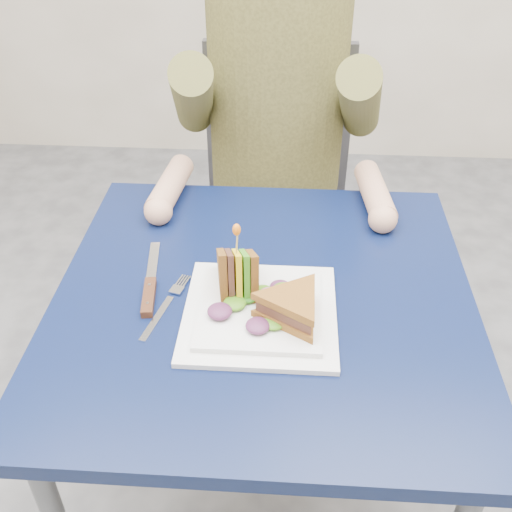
# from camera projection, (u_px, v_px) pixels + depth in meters

# --- Properties ---
(table) EXTENTS (0.75, 0.75, 0.73)m
(table) POSITION_uv_depth(u_px,v_px,m) (263.00, 325.00, 1.12)
(table) COLOR black
(table) RESTS_ON ground
(chair) EXTENTS (0.42, 0.40, 0.93)m
(chair) POSITION_uv_depth(u_px,v_px,m) (276.00, 187.00, 1.75)
(chair) COLOR #47474C
(chair) RESTS_ON ground
(diner) EXTENTS (0.54, 0.59, 0.74)m
(diner) POSITION_uv_depth(u_px,v_px,m) (277.00, 75.00, 1.44)
(diner) COLOR #4D4923
(diner) RESTS_ON chair
(plate) EXTENTS (0.26, 0.26, 0.02)m
(plate) POSITION_uv_depth(u_px,v_px,m) (260.00, 312.00, 1.02)
(plate) COLOR white
(plate) RESTS_ON table
(sandwich_flat) EXTENTS (0.19, 0.19, 0.05)m
(sandwich_flat) POSITION_uv_depth(u_px,v_px,m) (293.00, 307.00, 0.98)
(sandwich_flat) COLOR brown
(sandwich_flat) RESTS_ON plate
(sandwich_upright) EXTENTS (0.09, 0.15, 0.15)m
(sandwich_upright) POSITION_uv_depth(u_px,v_px,m) (238.00, 274.00, 1.03)
(sandwich_upright) COLOR brown
(sandwich_upright) RESTS_ON plate
(fork) EXTENTS (0.06, 0.18, 0.01)m
(fork) POSITION_uv_depth(u_px,v_px,m) (164.00, 308.00, 1.04)
(fork) COLOR silver
(fork) RESTS_ON table
(knife) EXTENTS (0.05, 0.22, 0.02)m
(knife) POSITION_uv_depth(u_px,v_px,m) (150.00, 290.00, 1.07)
(knife) COLOR silver
(knife) RESTS_ON table
(toothpick) EXTENTS (0.01, 0.01, 0.06)m
(toothpick) POSITION_uv_depth(u_px,v_px,m) (237.00, 244.00, 0.99)
(toothpick) COLOR tan
(toothpick) RESTS_ON sandwich_upright
(toothpick_frill) EXTENTS (0.01, 0.01, 0.02)m
(toothpick_frill) POSITION_uv_depth(u_px,v_px,m) (237.00, 230.00, 0.98)
(toothpick_frill) COLOR orange
(toothpick_frill) RESTS_ON sandwich_upright
(lettuce_spill) EXTENTS (0.15, 0.13, 0.02)m
(lettuce_spill) POSITION_uv_depth(u_px,v_px,m) (263.00, 299.00, 1.02)
(lettuce_spill) COLOR #337A14
(lettuce_spill) RESTS_ON plate
(onion_ring) EXTENTS (0.04, 0.04, 0.02)m
(onion_ring) POSITION_uv_depth(u_px,v_px,m) (269.00, 299.00, 1.01)
(onion_ring) COLOR #9E4C7A
(onion_ring) RESTS_ON plate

